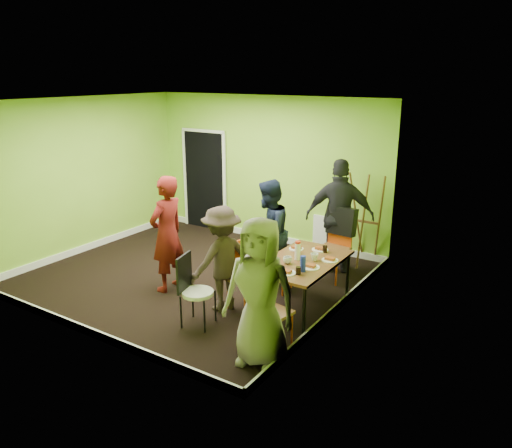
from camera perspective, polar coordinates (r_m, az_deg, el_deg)
The scene contains 28 objects.
ground at distance 8.29m, azimuth -7.01°, elevation -5.88°, with size 5.00×5.00×0.00m, color black.
room_walls at distance 8.01m, azimuth -7.20°, elevation 0.79°, with size 5.04×4.54×2.82m.
dining_table at distance 6.85m, azimuth 5.34°, elevation -4.56°, with size 0.90×1.50×0.75m.
chair_left_far at distance 7.55m, azimuth 1.90°, elevation -3.71°, with size 0.43×0.43×0.95m.
chair_left_near at distance 6.99m, azimuth -1.79°, elevation -5.44°, with size 0.46×0.46×0.95m.
chair_back_end at distance 8.08m, azimuth 9.54°, elevation -0.48°, with size 0.52×0.60×1.15m.
chair_front_end at distance 5.94m, azimuth 1.36°, elevation -9.56°, with size 0.46×0.46×0.97m.
chair_bentwood at distance 6.58m, azimuth -7.22°, elevation -7.14°, with size 0.45×0.44×0.96m.
easel at distance 8.68m, azimuth 12.48°, elevation 0.46°, with size 0.64×0.60×1.61m.
plate_near_left at distance 7.23m, azimuth 4.62°, elevation -2.85°, with size 0.21×0.21×0.01m, color white.
plate_near_right at distance 6.60m, azimuth 1.54°, elevation -4.78°, with size 0.26×0.26×0.01m, color white.
plate_far_back at distance 7.23m, azimuth 7.33°, elevation -2.93°, with size 0.24×0.24×0.01m, color white.
plate_far_front at distance 6.38m, azimuth 3.46°, elevation -5.59°, with size 0.25×0.25×0.01m, color white.
plate_wall_back at distance 6.86m, azimuth 8.45°, elevation -4.11°, with size 0.23×0.23×0.01m, color white.
plate_wall_front at distance 6.59m, azimuth 6.23°, elevation -4.93°, with size 0.25×0.25×0.01m, color white.
thermos at distance 6.80m, azimuth 4.78°, elevation -3.15°, with size 0.08×0.08×0.23m, color white.
blue_bottle at distance 6.42m, azimuth 5.38°, elevation -4.55°, with size 0.07×0.07×0.21m, color #1725B3.
orange_bottle at distance 7.02m, azimuth 4.93°, elevation -3.15°, with size 0.04×0.04×0.08m, color #DE5114.
glass_mid at distance 7.07m, azimuth 4.77°, elevation -2.97°, with size 0.06×0.06×0.09m, color black.
glass_back at distance 7.14m, azimuth 7.88°, elevation -2.85°, with size 0.07×0.07×0.10m, color black.
glass_front at distance 6.35m, azimuth 4.86°, elevation -5.32°, with size 0.07×0.07×0.10m, color black.
cup_a at distance 6.69m, azimuth 3.61°, elevation -4.13°, with size 0.12×0.12×0.09m, color white.
cup_b at distance 6.82m, azimuth 6.69°, elevation -3.75°, with size 0.11×0.11×0.10m, color white.
person_standing at distance 7.57m, azimuth -10.12°, elevation -1.12°, with size 0.65×0.42×1.77m, color #5B120F.
person_left_far at distance 7.68m, azimuth 1.43°, elevation -1.02°, with size 0.81×0.63×1.66m, color #161F38.
person_left_near at distance 6.87m, azimuth -3.93°, elevation -4.00°, with size 0.96×0.55×1.49m, color #312520.
person_back_end at distance 8.24m, azimuth 9.55°, elevation 0.85°, with size 1.11×0.46×1.89m, color black.
person_front_end at distance 5.57m, azimuth 0.43°, elevation -7.83°, with size 0.84×0.55×1.73m, color gray.
Camera 1 is at (4.94, -5.84, 3.20)m, focal length 35.00 mm.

